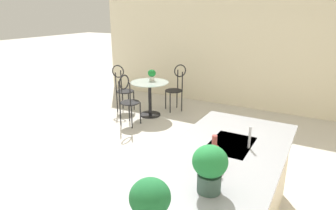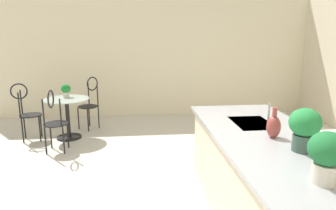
# 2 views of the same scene
# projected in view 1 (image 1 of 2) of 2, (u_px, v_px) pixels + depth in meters

# --- Properties ---
(ground_plane) EXTENTS (40.00, 40.00, 0.00)m
(ground_plane) POSITION_uv_depth(u_px,v_px,m) (147.00, 209.00, 3.39)
(ground_plane) COLOR beige
(wall_left_window) EXTENTS (0.12, 7.80, 2.70)m
(wall_left_window) POSITION_uv_depth(u_px,v_px,m) (251.00, 49.00, 6.50)
(wall_left_window) COLOR beige
(wall_left_window) RESTS_ON ground
(bistro_table) EXTENTS (0.80, 0.80, 0.74)m
(bistro_table) POSITION_uv_depth(u_px,v_px,m) (150.00, 95.00, 6.24)
(bistro_table) COLOR black
(bistro_table) RESTS_ON ground
(chair_near_window) EXTENTS (0.45, 0.51, 1.04)m
(chair_near_window) POSITION_uv_depth(u_px,v_px,m) (123.00, 86.00, 6.49)
(chair_near_window) COLOR black
(chair_near_window) RESTS_ON ground
(chair_by_island) EXTENTS (0.54, 0.54, 1.04)m
(chair_by_island) POSITION_uv_depth(u_px,v_px,m) (176.00, 86.00, 6.55)
(chair_by_island) COLOR black
(chair_by_island) RESTS_ON ground
(chair_toward_desk) EXTENTS (0.49, 0.39, 1.04)m
(chair_toward_desk) POSITION_uv_depth(u_px,v_px,m) (128.00, 98.00, 5.64)
(chair_toward_desk) COLOR black
(chair_toward_desk) RESTS_ON ground
(sink_faucet) EXTENTS (0.02, 0.02, 0.22)m
(sink_faucet) POSITION_uv_depth(u_px,v_px,m) (250.00, 137.00, 2.80)
(sink_faucet) COLOR #B2B5BA
(sink_faucet) RESTS_ON kitchen_island
(potted_plant_on_table) EXTENTS (0.17, 0.17, 0.24)m
(potted_plant_on_table) POSITION_uv_depth(u_px,v_px,m) (152.00, 74.00, 6.23)
(potted_plant_on_table) COLOR beige
(potted_plant_on_table) RESTS_ON bistro_table
(potted_plant_counter_near) EXTENTS (0.26, 0.26, 0.36)m
(potted_plant_counter_near) POSITION_uv_depth(u_px,v_px,m) (210.00, 166.00, 2.10)
(potted_plant_counter_near) COLOR #385147
(potted_plant_counter_near) RESTS_ON kitchen_island
(potted_plant_counter_far) EXTENTS (0.25, 0.25, 0.35)m
(potted_plant_counter_far) POSITION_uv_depth(u_px,v_px,m) (150.00, 203.00, 1.72)
(potted_plant_counter_far) COLOR beige
(potted_plant_counter_far) RESTS_ON kitchen_island
(vase_on_counter) EXTENTS (0.13, 0.13, 0.29)m
(vase_on_counter) POSITION_uv_depth(u_px,v_px,m) (214.00, 155.00, 2.46)
(vase_on_counter) COLOR #993D38
(vase_on_counter) RESTS_ON kitchen_island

